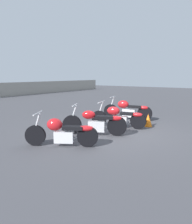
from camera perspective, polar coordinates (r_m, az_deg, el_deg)
ground_plane at (r=7.75m, az=4.74°, el=-5.28°), size 60.00×60.00×0.00m
motorcycle_slot_0 at (r=6.21m, az=-8.72°, el=-5.17°), size 1.20×1.86×0.96m
motorcycle_slot_1 at (r=7.30m, az=-0.03°, el=-2.77°), size 1.10×2.00×1.02m
motorcycle_slot_2 at (r=8.39m, az=6.03°, el=-1.24°), size 0.82×2.13×0.97m
motorcycle_slot_3 at (r=9.97m, az=8.33°, el=0.62°), size 0.72×2.22×1.02m
traffic_cone_near at (r=8.78m, az=13.45°, el=-2.09°), size 0.33×0.33×0.50m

